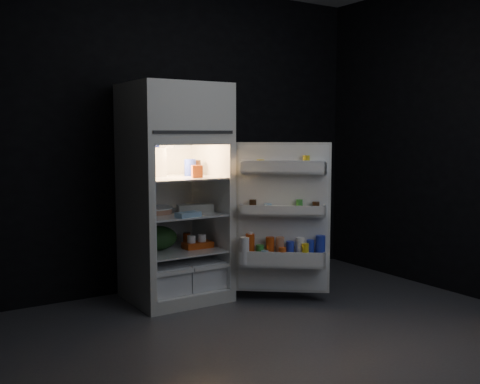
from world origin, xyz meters
TOP-DOWN VIEW (x-y plane):
  - floor at (0.00, 0.00)m, footprint 4.00×3.40m
  - wall_back at (0.00, 1.70)m, footprint 4.00×0.00m
  - wall_right at (2.00, 0.00)m, footprint 0.00×3.40m
  - refrigerator at (-0.12, 1.32)m, footprint 0.76×0.71m
  - fridge_door at (0.55, 0.71)m, footprint 0.68×0.59m
  - milk_jug at (-0.24, 1.36)m, footprint 0.18×0.18m
  - mayo_jar at (0.03, 1.31)m, footprint 0.12×0.12m
  - jam_jar at (0.09, 1.34)m, footprint 0.10×0.10m
  - amber_bottle at (-0.34, 1.40)m, footprint 0.10×0.10m
  - small_carton at (-0.02, 1.10)m, footprint 0.10×0.08m
  - egg_carton at (0.02, 1.21)m, footprint 0.31×0.18m
  - pie at (-0.28, 1.36)m, footprint 0.32×0.32m
  - flat_package at (-0.14, 1.03)m, footprint 0.21×0.13m
  - wrapped_pkg at (0.12, 1.44)m, footprint 0.16×0.15m
  - produce_bag at (-0.27, 1.33)m, footprint 0.37×0.33m
  - yogurt_tray at (0.05, 1.22)m, footprint 0.24×0.13m
  - small_can_red at (0.06, 1.44)m, footprint 0.08×0.08m
  - small_can_silver at (0.07, 1.46)m, footprint 0.09×0.09m

SIDE VIEW (x-z plane):
  - floor at x=0.00m, z-range 0.00..0.00m
  - yogurt_tray at x=0.05m, z-range 0.43..0.48m
  - small_can_red at x=0.06m, z-range 0.43..0.52m
  - small_can_silver at x=0.07m, z-range 0.43..0.52m
  - produce_bag at x=-0.27m, z-range 0.43..0.62m
  - fridge_door at x=0.55m, z-range 0.07..1.29m
  - pie at x=-0.28m, z-range 0.73..0.77m
  - flat_package at x=-0.14m, z-range 0.73..0.77m
  - wrapped_pkg at x=0.12m, z-range 0.73..0.78m
  - egg_carton at x=0.02m, z-range 0.73..0.80m
  - refrigerator at x=-0.12m, z-range 0.07..1.85m
  - small_carton at x=-0.02m, z-range 1.03..1.13m
  - jam_jar at x=0.09m, z-range 1.03..1.16m
  - mayo_jar at x=0.03m, z-range 1.03..1.17m
  - amber_bottle at x=-0.34m, z-range 1.03..1.25m
  - milk_jug at x=-0.24m, z-range 1.03..1.27m
  - wall_back at x=0.00m, z-range 0.00..2.70m
  - wall_right at x=2.00m, z-range 0.00..2.70m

